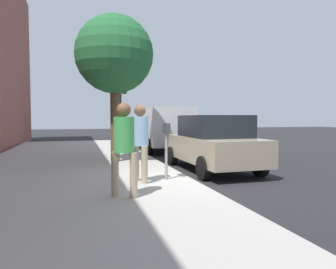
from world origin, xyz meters
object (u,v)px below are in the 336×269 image
object	(u,v)px
pedestrian_at_meter	(140,136)
street_tree	(114,55)
parked_sedan_near	(212,143)
parked_van_far	(162,126)
traffic_signal	(122,101)
parking_meter	(166,139)
pedestrian_bystander	(124,141)

from	to	relation	value
pedestrian_at_meter	street_tree	size ratio (longest dim) A/B	0.36
street_tree	parked_sedan_near	bearing A→B (deg)	-123.81
parked_van_far	traffic_signal	distance (m)	2.44
parked_sedan_near	street_tree	world-z (taller)	street_tree
parked_sedan_near	street_tree	distance (m)	4.56
parking_meter	traffic_signal	bearing A→B (deg)	-0.73
pedestrian_at_meter	parking_meter	bearing A→B (deg)	-7.38
pedestrian_at_meter	parked_van_far	world-z (taller)	parked_van_far
pedestrian_at_meter	traffic_signal	world-z (taller)	traffic_signal
parked_sedan_near	parked_van_far	world-z (taller)	parked_van_far
parking_meter	parked_sedan_near	size ratio (longest dim) A/B	0.32
pedestrian_bystander	parked_sedan_near	size ratio (longest dim) A/B	0.42
pedestrian_bystander	parked_van_far	size ratio (longest dim) A/B	0.35
pedestrian_bystander	traffic_signal	bearing A→B (deg)	26.22
pedestrian_bystander	pedestrian_at_meter	bearing A→B (deg)	10.13
parking_meter	street_tree	world-z (taller)	street_tree
street_tree	traffic_signal	world-z (taller)	street_tree
pedestrian_bystander	parking_meter	bearing A→B (deg)	-7.54
pedestrian_at_meter	parked_sedan_near	xyz separation A→B (m)	(1.88, -2.70, -0.36)
traffic_signal	parking_meter	bearing A→B (deg)	179.27
parking_meter	pedestrian_bystander	distance (m)	1.89
street_tree	traffic_signal	distance (m)	5.39
pedestrian_at_meter	parked_van_far	size ratio (longest dim) A/B	0.35
pedestrian_at_meter	parked_sedan_near	distance (m)	3.31
parked_van_far	street_tree	bearing A→B (deg)	146.77
parking_meter	traffic_signal	xyz separation A→B (m)	(8.81, -0.11, 1.41)
parking_meter	pedestrian_at_meter	bearing A→B (deg)	101.45
parked_sedan_near	parked_van_far	distance (m)	6.30
parked_sedan_near	parking_meter	bearing A→B (deg)	130.90
parked_van_far	street_tree	distance (m)	5.85
pedestrian_at_meter	pedestrian_bystander	world-z (taller)	pedestrian_at_meter
pedestrian_at_meter	street_tree	xyz separation A→B (m)	(3.80, 0.16, 2.61)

